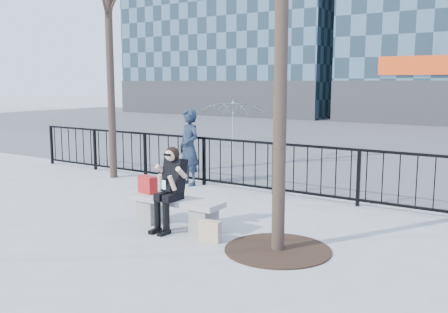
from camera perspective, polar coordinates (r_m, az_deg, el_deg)
The scene contains 10 objects.
ground at distance 8.24m, azimuth -5.45°, elevation -8.05°, with size 120.00×120.00×0.00m, color gray.
street_surface at distance 21.84m, azimuth 20.07°, elevation 1.88°, with size 60.00×23.00×0.01m, color #474747.
railing at distance 10.56m, azimuth 4.77°, elevation -1.27°, with size 14.00×0.06×1.10m.
tree_grate at distance 7.17m, azimuth 6.16°, elevation -10.54°, with size 1.50×1.50×0.02m, color black.
bench_main at distance 8.16m, azimuth -5.48°, elevation -6.02°, with size 1.65×0.46×0.49m.
seated_woman at distance 7.96m, azimuth -6.24°, elevation -3.69°, with size 0.50×0.64×1.34m.
handbag at distance 8.50m, azimuth -8.72°, elevation -3.19°, with size 0.35×0.16×0.29m, color #B01715.
shopping_bag at distance 7.47m, azimuth -1.63°, elevation -8.52°, with size 0.34×0.12×0.32m, color beige.
standing_man at distance 11.35m, azimuth -4.00°, elevation 1.03°, with size 0.63×0.42×1.73m, color black.
vendor_umbrella at distance 13.92m, azimuth 0.88°, elevation 2.74°, with size 2.04×2.08×1.87m, color #CAD42F.
Camera 1 is at (4.98, -6.13, 2.35)m, focal length 40.00 mm.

